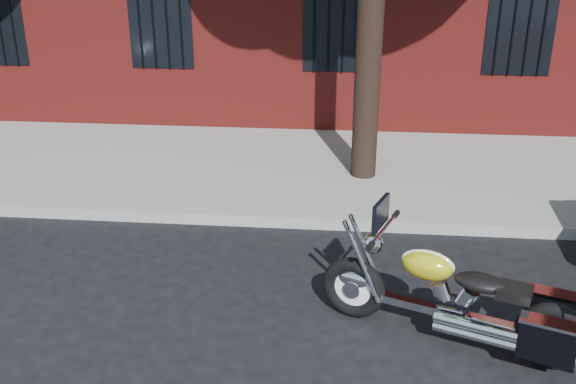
# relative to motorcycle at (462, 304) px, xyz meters

# --- Properties ---
(ground) EXTENTS (120.00, 120.00, 0.00)m
(ground) POSITION_rel_motorcycle_xyz_m (-1.31, 0.95, -0.43)
(ground) COLOR black
(ground) RESTS_ON ground
(curb) EXTENTS (40.00, 0.16, 0.15)m
(curb) POSITION_rel_motorcycle_xyz_m (-1.31, 2.33, -0.35)
(curb) COLOR gray
(curb) RESTS_ON ground
(sidewalk) EXTENTS (40.00, 3.60, 0.15)m
(sidewalk) POSITION_rel_motorcycle_xyz_m (-1.31, 4.21, -0.35)
(sidewalk) COLOR gray
(sidewalk) RESTS_ON ground
(motorcycle) EXTENTS (2.30, 1.31, 1.27)m
(motorcycle) POSITION_rel_motorcycle_xyz_m (0.00, 0.00, 0.00)
(motorcycle) COLOR black
(motorcycle) RESTS_ON ground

